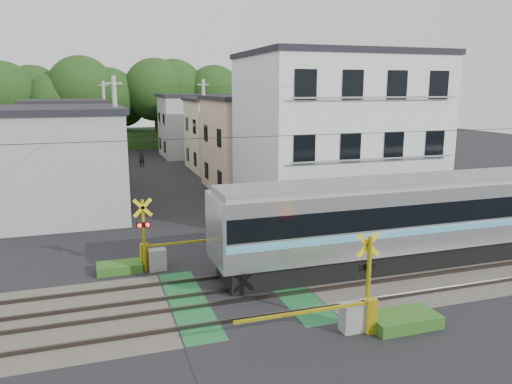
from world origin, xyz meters
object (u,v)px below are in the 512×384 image
object	(u,v)px
commuter_train	(417,218)
pedestrian	(142,159)
crossing_signal_far	(155,253)
crossing_signal_near	(356,310)
apartment_block	(336,136)

from	to	relation	value
commuter_train	pedestrian	xyz separation A→B (m)	(-8.57, 30.38, -1.17)
commuter_train	crossing_signal_far	bearing A→B (deg)	167.15
commuter_train	crossing_signal_near	world-z (taller)	commuter_train
commuter_train	pedestrian	size ratio (longest dim) A/B	11.46
crossing_signal_far	pedestrian	world-z (taller)	crossing_signal_far
crossing_signal_near	pedestrian	bearing A→B (deg)	94.84
commuter_train	apartment_block	bearing A→B (deg)	87.75
commuter_train	apartment_block	xyz separation A→B (m)	(0.33, 8.29, 2.71)
crossing_signal_near	pedestrian	world-z (taller)	crossing_signal_near
crossing_signal_near	crossing_signal_far	bearing A→B (deg)	125.29
crossing_signal_near	crossing_signal_far	distance (m)	8.95
pedestrian	crossing_signal_far	bearing A→B (deg)	88.77
crossing_signal_near	commuter_train	bearing A→B (deg)	40.98
pedestrian	crossing_signal_near	bearing A→B (deg)	98.09
crossing_signal_near	apartment_block	distance (m)	14.95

